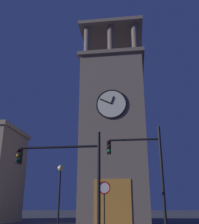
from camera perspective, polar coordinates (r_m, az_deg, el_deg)
name	(u,v)px	position (r m, az deg, el deg)	size (l,w,h in m)	color
clocktower	(115,136)	(29.47, 3.27, -5.02)	(6.98, 9.02, 23.50)	#75665B
traffic_signal_near	(69,169)	(13.43, -6.43, -11.96)	(4.25, 0.41, 5.25)	black
traffic_signal_mid	(145,166)	(15.46, 9.50, -11.12)	(3.09, 0.41, 6.09)	black
street_lamp	(60,184)	(21.10, -8.41, -14.79)	(0.44, 0.44, 4.71)	black
no_horn_sign	(104,193)	(17.30, 0.99, -16.68)	(0.78, 0.14, 3.21)	black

